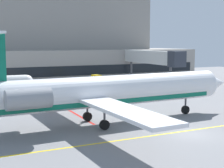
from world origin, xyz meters
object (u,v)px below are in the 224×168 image
pushback_tractor (5,96)px  baggage_tug (94,83)px  belt_loader (36,91)px  fuel_tank (6,82)px  regional_jet (102,92)px

pushback_tractor → baggage_tug: bearing=25.1°
pushback_tractor → belt_loader: bearing=23.7°
pushback_tractor → fuel_tank: fuel_tank is taller
pushback_tractor → belt_loader: size_ratio=1.10×
baggage_tug → belt_loader: baggage_tug is taller
baggage_tug → regional_jet: bearing=-110.7°
fuel_tank → regional_jet: bearing=-79.6°
baggage_tug → pushback_tractor: bearing=-154.9°
regional_jet → pushback_tractor: 17.09m
baggage_tug → belt_loader: (-10.87, -5.23, -0.05)m
belt_loader → pushback_tractor: bearing=-156.3°
belt_loader → baggage_tug: bearing=25.7°
fuel_tank → pushback_tractor: bearing=-98.8°
regional_jet → baggage_tug: bearing=69.3°
pushback_tractor → belt_loader: 4.83m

